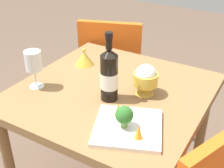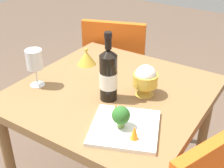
{
  "view_description": "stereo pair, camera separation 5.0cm",
  "coord_description": "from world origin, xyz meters",
  "px_view_note": "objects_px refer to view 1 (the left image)",
  "views": [
    {
      "loc": [
        0.61,
        -1.04,
        1.44
      ],
      "look_at": [
        0.0,
        0.0,
        0.76
      ],
      "focal_mm": 48.99,
      "sensor_mm": 36.0,
      "label": 1
    },
    {
      "loc": [
        0.65,
        -1.01,
        1.44
      ],
      "look_at": [
        0.0,
        0.0,
        0.76
      ],
      "focal_mm": 48.99,
      "sensor_mm": 36.0,
      "label": 2
    }
  ],
  "objects_px": {
    "wine_bottle": "(109,75)",
    "broccoli_floret": "(124,115)",
    "rice_bowl_lid": "(84,58)",
    "carrot_garnish_right": "(139,132)",
    "rice_bowl": "(146,79)",
    "carrot_garnish_left": "(118,109)",
    "chair_near_window": "(112,64)",
    "serving_plate": "(128,127)",
    "wine_glass": "(33,62)"
  },
  "relations": [
    {
      "from": "wine_bottle",
      "to": "broccoli_floret",
      "type": "distance_m",
      "value": 0.23
    },
    {
      "from": "wine_bottle",
      "to": "rice_bowl_lid",
      "type": "distance_m",
      "value": 0.37
    },
    {
      "from": "rice_bowl_lid",
      "to": "carrot_garnish_right",
      "type": "xyz_separation_m",
      "value": [
        0.52,
        -0.42,
        0.01
      ]
    },
    {
      "from": "rice_bowl",
      "to": "carrot_garnish_left",
      "type": "relative_size",
      "value": 2.66
    },
    {
      "from": "carrot_garnish_left",
      "to": "broccoli_floret",
      "type": "bearing_deg",
      "value": -43.61
    },
    {
      "from": "chair_near_window",
      "to": "serving_plate",
      "type": "height_order",
      "value": "chair_near_window"
    },
    {
      "from": "chair_near_window",
      "to": "wine_glass",
      "type": "distance_m",
      "value": 0.8
    },
    {
      "from": "serving_plate",
      "to": "rice_bowl_lid",
      "type": "bearing_deg",
      "value": 140.97
    },
    {
      "from": "chair_near_window",
      "to": "carrot_garnish_right",
      "type": "distance_m",
      "value": 1.06
    },
    {
      "from": "carrot_garnish_right",
      "to": "rice_bowl_lid",
      "type": "bearing_deg",
      "value": 141.48
    },
    {
      "from": "carrot_garnish_left",
      "to": "wine_glass",
      "type": "bearing_deg",
      "value": 176.9
    },
    {
      "from": "wine_bottle",
      "to": "serving_plate",
      "type": "xyz_separation_m",
      "value": [
        0.17,
        -0.15,
        -0.11
      ]
    },
    {
      "from": "chair_near_window",
      "to": "serving_plate",
      "type": "distance_m",
      "value": 0.98
    },
    {
      "from": "chair_near_window",
      "to": "rice_bowl",
      "type": "height_order",
      "value": "rice_bowl"
    },
    {
      "from": "chair_near_window",
      "to": "rice_bowl",
      "type": "bearing_deg",
      "value": -67.18
    },
    {
      "from": "wine_bottle",
      "to": "rice_bowl",
      "type": "height_order",
      "value": "wine_bottle"
    },
    {
      "from": "serving_plate",
      "to": "broccoli_floret",
      "type": "xyz_separation_m",
      "value": [
        -0.01,
        -0.01,
        0.06
      ]
    },
    {
      "from": "chair_near_window",
      "to": "broccoli_floret",
      "type": "bearing_deg",
      "value": -76.43
    },
    {
      "from": "chair_near_window",
      "to": "carrot_garnish_left",
      "type": "distance_m",
      "value": 0.92
    },
    {
      "from": "broccoli_floret",
      "to": "carrot_garnish_left",
      "type": "xyz_separation_m",
      "value": [
        -0.05,
        0.05,
        -0.02
      ]
    },
    {
      "from": "wine_glass",
      "to": "rice_bowl_lid",
      "type": "distance_m",
      "value": 0.32
    },
    {
      "from": "rice_bowl",
      "to": "serving_plate",
      "type": "distance_m",
      "value": 0.28
    },
    {
      "from": "rice_bowl_lid",
      "to": "broccoli_floret",
      "type": "distance_m",
      "value": 0.59
    },
    {
      "from": "wine_glass",
      "to": "rice_bowl",
      "type": "height_order",
      "value": "wine_glass"
    },
    {
      "from": "serving_plate",
      "to": "carrot_garnish_right",
      "type": "height_order",
      "value": "carrot_garnish_right"
    },
    {
      "from": "wine_glass",
      "to": "wine_bottle",
      "type": "bearing_deg",
      "value": 13.71
    },
    {
      "from": "wine_glass",
      "to": "broccoli_floret",
      "type": "relative_size",
      "value": 2.09
    },
    {
      "from": "chair_near_window",
      "to": "carrot_garnish_left",
      "type": "height_order",
      "value": "chair_near_window"
    },
    {
      "from": "rice_bowl_lid",
      "to": "serving_plate",
      "type": "height_order",
      "value": "rice_bowl_lid"
    },
    {
      "from": "wine_bottle",
      "to": "rice_bowl",
      "type": "relative_size",
      "value": 2.15
    },
    {
      "from": "wine_glass",
      "to": "chair_near_window",
      "type": "bearing_deg",
      "value": 91.85
    },
    {
      "from": "broccoli_floret",
      "to": "carrot_garnish_right",
      "type": "bearing_deg",
      "value": -23.71
    },
    {
      "from": "rice_bowl",
      "to": "carrot_garnish_right",
      "type": "xyz_separation_m",
      "value": [
        0.12,
        -0.31,
        -0.03
      ]
    },
    {
      "from": "wine_bottle",
      "to": "broccoli_floret",
      "type": "bearing_deg",
      "value": -45.02
    },
    {
      "from": "wine_bottle",
      "to": "carrot_garnish_left",
      "type": "xyz_separation_m",
      "value": [
        0.11,
        -0.11,
        -0.08
      ]
    },
    {
      "from": "serving_plate",
      "to": "broccoli_floret",
      "type": "distance_m",
      "value": 0.06
    },
    {
      "from": "carrot_garnish_left",
      "to": "wine_bottle",
      "type": "bearing_deg",
      "value": 134.29
    },
    {
      "from": "rice_bowl",
      "to": "carrot_garnish_left",
      "type": "xyz_separation_m",
      "value": [
        -0.01,
        -0.23,
        -0.03
      ]
    },
    {
      "from": "wine_glass",
      "to": "serving_plate",
      "type": "distance_m",
      "value": 0.53
    },
    {
      "from": "chair_near_window",
      "to": "wine_glass",
      "type": "relative_size",
      "value": 4.75
    },
    {
      "from": "rice_bowl_lid",
      "to": "carrot_garnish_left",
      "type": "relative_size",
      "value": 1.88
    },
    {
      "from": "chair_near_window",
      "to": "rice_bowl",
      "type": "distance_m",
      "value": 0.77
    },
    {
      "from": "broccoli_floret",
      "to": "wine_bottle",
      "type": "bearing_deg",
      "value": 134.98
    },
    {
      "from": "chair_near_window",
      "to": "carrot_garnish_right",
      "type": "height_order",
      "value": "chair_near_window"
    },
    {
      "from": "wine_glass",
      "to": "serving_plate",
      "type": "relative_size",
      "value": 0.55
    },
    {
      "from": "broccoli_floret",
      "to": "carrot_garnish_left",
      "type": "relative_size",
      "value": 1.61
    },
    {
      "from": "rice_bowl_lid",
      "to": "carrot_garnish_left",
      "type": "height_order",
      "value": "rice_bowl_lid"
    },
    {
      "from": "serving_plate",
      "to": "wine_glass",
      "type": "bearing_deg",
      "value": 172.88
    },
    {
      "from": "carrot_garnish_left",
      "to": "carrot_garnish_right",
      "type": "height_order",
      "value": "carrot_garnish_right"
    },
    {
      "from": "rice_bowl",
      "to": "carrot_garnish_right",
      "type": "height_order",
      "value": "rice_bowl"
    }
  ]
}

